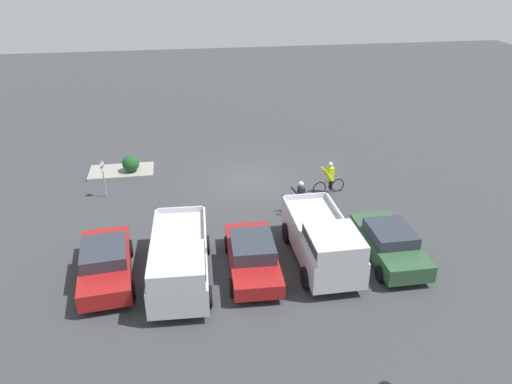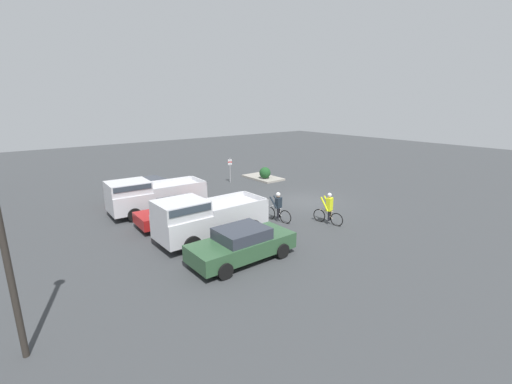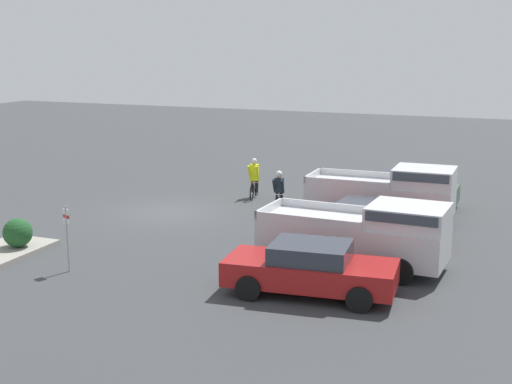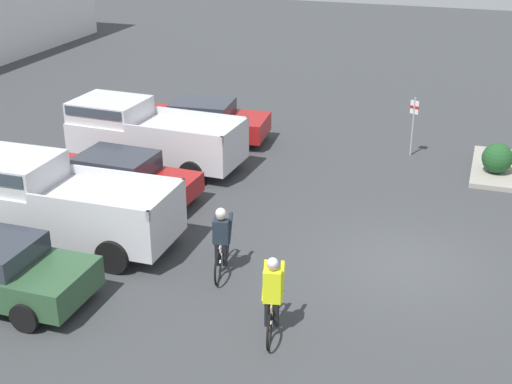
{
  "view_description": "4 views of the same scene",
  "coord_description": "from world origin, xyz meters",
  "views": [
    {
      "loc": [
        3.65,
        24.51,
        11.47
      ],
      "look_at": [
        0.36,
        3.91,
        1.2
      ],
      "focal_mm": 35.0,
      "sensor_mm": 36.0,
      "label": 1
    },
    {
      "loc": [
        -15.0,
        16.04,
        6.4
      ],
      "look_at": [
        0.36,
        3.91,
        1.2
      ],
      "focal_mm": 24.0,
      "sensor_mm": 36.0,
      "label": 2
    },
    {
      "loc": [
        24.23,
        13.46,
        6.75
      ],
      "look_at": [
        0.36,
        3.91,
        1.2
      ],
      "focal_mm": 50.0,
      "sensor_mm": 36.0,
      "label": 3
    },
    {
      "loc": [
        -15.42,
        -1.4,
        8.42
      ],
      "look_at": [
        0.36,
        3.91,
        1.2
      ],
      "focal_mm": 50.0,
      "sensor_mm": 36.0,
      "label": 4
    }
  ],
  "objects": [
    {
      "name": "cyclist_1",
      "position": [
        -3.73,
        2.19,
        0.85
      ],
      "size": [
        1.77,
        0.53,
        1.75
      ],
      "color": "black",
      "rests_on": "ground_plane"
    },
    {
      "name": "fire_lane_sign",
      "position": [
        7.62,
        0.85,
        1.22
      ],
      "size": [
        0.14,
        0.29,
        2.0
      ],
      "color": "#9E9EA3",
      "rests_on": "ground_plane"
    },
    {
      "name": "sedan_2",
      "position": [
        6.81,
        8.06,
        0.73
      ],
      "size": [
        2.33,
        4.71,
        1.43
      ],
      "color": "maroon",
      "rests_on": "ground_plane"
    },
    {
      "name": "cyclist_0",
      "position": [
        -1.74,
        4.05,
        0.83
      ],
      "size": [
        1.82,
        0.54,
        1.67
      ],
      "color": "black",
      "rests_on": "ground_plane"
    },
    {
      "name": "sedan_1",
      "position": [
        1.21,
        8.38,
        0.7
      ],
      "size": [
        2.13,
        4.69,
        1.39
      ],
      "color": "maroon",
      "rests_on": "ground_plane"
    },
    {
      "name": "pickup_truck_1",
      "position": [
        4.03,
        8.85,
        1.07
      ],
      "size": [
        2.49,
        5.62,
        2.05
      ],
      "color": "silver",
      "rests_on": "ground_plane"
    },
    {
      "name": "curb_island",
      "position": [
        7.1,
        -2.17,
        0.07
      ],
      "size": [
        3.55,
        1.97,
        0.15
      ],
      "primitive_type": "cube",
      "color": "gray",
      "rests_on": "ground_plane"
    },
    {
      "name": "ground_plane",
      "position": [
        0.0,
        0.0,
        0.0
      ],
      "size": [
        80.0,
        80.0,
        0.0
      ],
      "primitive_type": "plane",
      "color": "#383A3D"
    },
    {
      "name": "pickup_truck_0",
      "position": [
        -1.59,
        8.48,
        1.13
      ],
      "size": [
        2.29,
        5.35,
        2.16
      ],
      "color": "silver",
      "rests_on": "ground_plane"
    },
    {
      "name": "shrub",
      "position": [
        6.52,
        -1.91,
        0.62
      ],
      "size": [
        0.94,
        0.94,
        0.94
      ],
      "color": "#1E4C23",
      "rests_on": "curb_island"
    }
  ]
}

